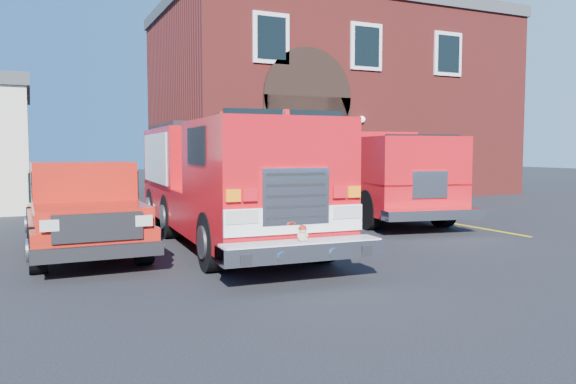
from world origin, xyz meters
name	(u,v)px	position (x,y,z in m)	size (l,w,h in m)	color
ground	(262,256)	(0.00, 0.00, 0.00)	(100.00, 100.00, 0.00)	black
parking_stripe_near	(483,229)	(6.50, 1.00, 0.00)	(0.12, 3.00, 0.01)	#E3BB0B
parking_stripe_mid	(411,216)	(6.50, 4.00, 0.00)	(0.12, 3.00, 0.01)	#E3BB0B
parking_stripe_far	(359,207)	(6.50, 7.00, 0.00)	(0.12, 3.00, 0.01)	#E3BB0B
fire_station	(326,103)	(8.99, 13.98, 4.25)	(15.20, 10.20, 8.45)	maroon
fire_engine	(223,179)	(-0.14, 1.90, 1.38)	(2.80, 8.76, 2.67)	black
pickup_truck	(82,209)	(-3.07, 1.86, 0.84)	(2.02, 5.48, 1.78)	black
secondary_truck	(367,171)	(5.24, 4.52, 1.38)	(3.66, 8.07, 2.53)	black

